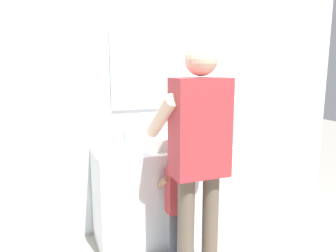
% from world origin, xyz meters
% --- Properties ---
extents(ground_plane, '(14.00, 14.00, 0.00)m').
position_xyz_m(ground_plane, '(0.00, 0.00, 0.00)').
color(ground_plane, '#9E998E').
extents(back_wall, '(4.40, 0.10, 2.70)m').
position_xyz_m(back_wall, '(0.00, 0.62, 1.35)').
color(back_wall, silver).
rests_on(back_wall, ground).
extents(vanity_cabinet, '(1.22, 0.54, 0.87)m').
position_xyz_m(vanity_cabinet, '(0.00, 0.30, 0.44)').
color(vanity_cabinet, white).
rests_on(vanity_cabinet, ground).
extents(sink_basin, '(0.34, 0.34, 0.11)m').
position_xyz_m(sink_basin, '(0.00, 0.28, 0.93)').
color(sink_basin, silver).
rests_on(sink_basin, vanity_cabinet).
extents(faucet, '(0.18, 0.14, 0.18)m').
position_xyz_m(faucet, '(0.00, 0.49, 0.95)').
color(faucet, '#B7BABF').
rests_on(faucet, vanity_cabinet).
extents(toothbrush_cup, '(0.07, 0.07, 0.21)m').
position_xyz_m(toothbrush_cup, '(-0.36, 0.29, 0.92)').
color(toothbrush_cup, silver).
rests_on(toothbrush_cup, vanity_cabinet).
extents(child_toddler, '(0.29, 0.29, 0.94)m').
position_xyz_m(child_toddler, '(0.00, -0.10, 0.56)').
color(child_toddler, '#47474C').
rests_on(child_toddler, ground).
extents(adult_parent, '(0.54, 0.57, 1.76)m').
position_xyz_m(adult_parent, '(0.05, -0.34, 1.06)').
color(adult_parent, '#6B5B4C').
rests_on(adult_parent, ground).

